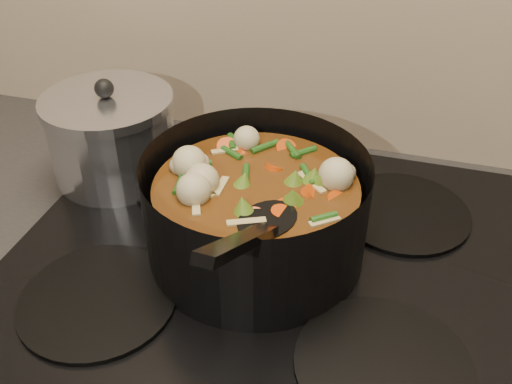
# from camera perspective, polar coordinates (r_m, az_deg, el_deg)

# --- Properties ---
(stovetop) EXTENTS (0.62, 0.54, 0.03)m
(stovetop) POSITION_cam_1_polar(r_m,az_deg,el_deg) (0.72, 0.84, -6.67)
(stovetop) COLOR black
(stovetop) RESTS_ON counter
(stockpot) EXTENTS (0.33, 0.39, 0.20)m
(stockpot) POSITION_cam_1_polar(r_m,az_deg,el_deg) (0.68, 0.01, -2.04)
(stockpot) COLOR black
(stockpot) RESTS_ON stovetop
(saucepan) EXTENTS (0.19, 0.19, 0.15)m
(saucepan) POSITION_cam_1_polar(r_m,az_deg,el_deg) (0.85, -14.18, 5.45)
(saucepan) COLOR silver
(saucepan) RESTS_ON stovetop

